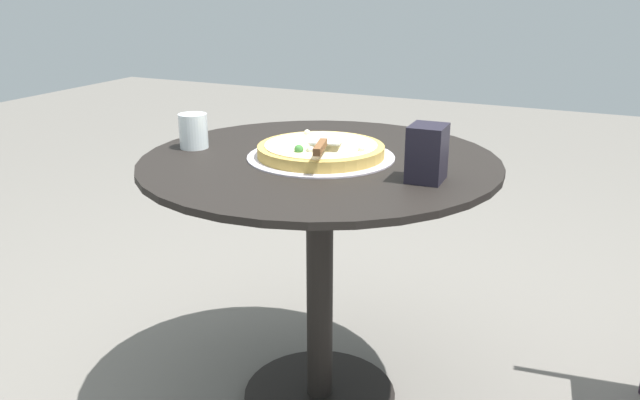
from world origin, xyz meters
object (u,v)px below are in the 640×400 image
at_px(napkin_dispenser, 427,153).
at_px(pizza_server, 323,143).
at_px(patio_table, 320,222).
at_px(pizza_on_tray, 320,151).
at_px(drinking_cup, 193,131).

bearing_deg(napkin_dispenser, pizza_server, 86.63).
relative_size(patio_table, napkin_dispenser, 7.20).
bearing_deg(pizza_on_tray, patio_table, 19.41).
height_order(patio_table, napkin_dispenser, napkin_dispenser).
relative_size(pizza_on_tray, drinking_cup, 4.09).
relative_size(patio_table, drinking_cup, 9.93).
height_order(drinking_cup, napkin_dispenser, napkin_dispenser).
xyz_separation_m(pizza_on_tray, drinking_cup, (0.06, -0.36, 0.03)).
height_order(pizza_on_tray, drinking_cup, drinking_cup).
bearing_deg(napkin_dispenser, pizza_on_tray, 73.36).
bearing_deg(patio_table, pizza_on_tray, -160.59).
bearing_deg(drinking_cup, patio_table, 97.77).
bearing_deg(pizza_server, drinking_cup, -92.56).
xyz_separation_m(pizza_on_tray, napkin_dispenser, (0.08, 0.31, 0.05)).
relative_size(drinking_cup, napkin_dispenser, 0.72).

